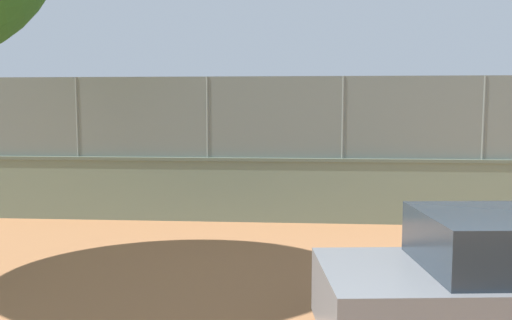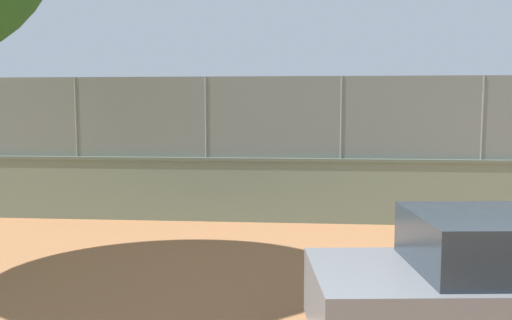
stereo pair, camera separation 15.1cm
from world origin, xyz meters
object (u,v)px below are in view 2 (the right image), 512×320
(parked_car_grey, at_px, (503,288))
(sports_ball, at_px, (282,170))
(player_baseline_waiting, at_px, (260,148))
(player_at_service_line, at_px, (202,162))
(courtside_bench, at_px, (471,199))

(parked_car_grey, bearing_deg, sports_ball, -80.69)
(sports_ball, height_order, parked_car_grey, parked_car_grey)
(player_baseline_waiting, bearing_deg, sports_ball, 124.84)
(parked_car_grey, bearing_deg, player_baseline_waiting, -78.38)
(player_at_service_line, distance_m, courtside_bench, 8.35)
(player_baseline_waiting, height_order, parked_car_grey, parked_car_grey)
(player_baseline_waiting, height_order, sports_ball, player_baseline_waiting)
(player_baseline_waiting, xyz_separation_m, sports_ball, (-1.02, 1.47, -0.81))
(sports_ball, bearing_deg, player_at_service_line, 66.16)
(sports_ball, xyz_separation_m, courtside_bench, (-5.07, 9.14, 0.39))
(player_at_service_line, height_order, sports_ball, player_at_service_line)
(player_at_service_line, relative_size, courtside_bench, 1.03)
(player_at_service_line, bearing_deg, courtside_bench, 155.16)
(courtside_bench, bearing_deg, player_at_service_line, -24.84)
(player_at_service_line, distance_m, sports_ball, 6.23)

